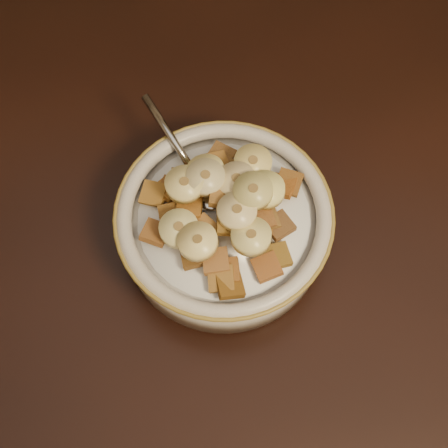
{
  "coord_description": "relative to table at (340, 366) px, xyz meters",
  "views": [
    {
      "loc": [
        -0.09,
        -0.12,
        1.25
      ],
      "look_at": [
        -0.11,
        0.1,
        0.78
      ],
      "focal_mm": 50.0,
      "sensor_mm": 36.0,
      "label": 1
    }
  ],
  "objects": [
    {
      "name": "cereal_square_1",
      "position": [
        -0.1,
        0.08,
        0.08
      ],
      "size": [
        0.02,
        0.02,
        0.01
      ],
      "primitive_type": "cube",
      "rotation": [
        0.12,
        -0.01,
        1.65
      ],
      "color": "brown",
      "rests_on": "milk"
    },
    {
      "name": "cereal_bowl",
      "position": [
        -0.11,
        0.1,
        0.04
      ],
      "size": [
        0.17,
        0.17,
        0.04
      ],
      "primitive_type": "cylinder",
      "color": "silver",
      "rests_on": "table"
    },
    {
      "name": "cereal_square_9",
      "position": [
        -0.14,
        0.12,
        0.07
      ],
      "size": [
        0.03,
        0.03,
        0.01
      ],
      "primitive_type": "cube",
      "rotation": [
        0.09,
        -0.05,
        1.13
      ],
      "color": "brown",
      "rests_on": "milk"
    },
    {
      "name": "cereal_square_13",
      "position": [
        -0.13,
        0.1,
        0.08
      ],
      "size": [
        0.02,
        0.02,
        0.01
      ],
      "primitive_type": "cube",
      "rotation": [
        -0.23,
        -0.08,
        0.03
      ],
      "color": "#92561B",
      "rests_on": "milk"
    },
    {
      "name": "cereal_square_4",
      "position": [
        -0.07,
        0.06,
        0.07
      ],
      "size": [
        0.03,
        0.03,
        0.01
      ],
      "primitive_type": "cube",
      "rotation": [
        -0.14,
        0.05,
        2.01
      ],
      "color": "brown",
      "rests_on": "milk"
    },
    {
      "name": "cereal_square_3",
      "position": [
        -0.06,
        0.13,
        0.07
      ],
      "size": [
        0.03,
        0.03,
        0.01
      ],
      "primitive_type": "cube",
      "rotation": [
        -0.21,
        0.15,
        1.23
      ],
      "color": "#985420",
      "rests_on": "milk"
    },
    {
      "name": "cereal_square_15",
      "position": [
        -0.1,
        0.13,
        0.07
      ],
      "size": [
        0.03,
        0.03,
        0.01
      ],
      "primitive_type": "cube",
      "rotation": [
        -0.18,
        -0.09,
        2.8
      ],
      "color": "brown",
      "rests_on": "milk"
    },
    {
      "name": "cereal_square_31",
      "position": [
        -0.15,
        0.09,
        0.07
      ],
      "size": [
        0.03,
        0.03,
        0.01
      ],
      "primitive_type": "cube",
      "rotation": [
        -0.11,
        -0.08,
        0.3
      ],
      "color": "brown",
      "rests_on": "milk"
    },
    {
      "name": "cereal_square_27",
      "position": [
        -0.12,
        0.08,
        0.08
      ],
      "size": [
        0.03,
        0.03,
        0.01
      ],
      "primitive_type": "cube",
      "rotation": [
        -0.02,
        -0.14,
        0.9
      ],
      "color": "brown",
      "rests_on": "milk"
    },
    {
      "name": "banana_slice_8",
      "position": [
        -0.08,
        0.11,
        0.09
      ],
      "size": [
        0.04,
        0.04,
        0.01
      ],
      "primitive_type": "cylinder",
      "rotation": [
        -0.03,
        -0.09,
        0.63
      ],
      "color": "#CFC676",
      "rests_on": "milk"
    },
    {
      "name": "cereal_square_10",
      "position": [
        -0.1,
        0.04,
        0.07
      ],
      "size": [
        0.03,
        0.03,
        0.01
      ],
      "primitive_type": "cube",
      "rotation": [
        0.23,
        0.12,
        1.88
      ],
      "color": "brown",
      "rests_on": "milk"
    },
    {
      "name": "cereal_square_0",
      "position": [
        -0.14,
        0.13,
        0.07
      ],
      "size": [
        0.02,
        0.02,
        0.01
      ],
      "primitive_type": "cube",
      "rotation": [
        -0.04,
        -0.01,
        0.1
      ],
      "color": "brown",
      "rests_on": "milk"
    },
    {
      "name": "cereal_square_8",
      "position": [
        -0.08,
        0.11,
        0.08
      ],
      "size": [
        0.02,
        0.02,
        0.01
      ],
      "primitive_type": "cube",
      "rotation": [
        -0.1,
        0.04,
        2.89
      ],
      "color": "brown",
      "rests_on": "milk"
    },
    {
      "name": "cereal_square_11",
      "position": [
        -0.06,
        0.09,
        0.07
      ],
      "size": [
        0.03,
        0.03,
        0.01
      ],
      "primitive_type": "cube",
      "rotation": [
        0.01,
        0.05,
        2.24
      ],
      "color": "brown",
      "rests_on": "milk"
    },
    {
      "name": "table",
      "position": [
        0.0,
        0.0,
        0.0
      ],
      "size": [
        1.44,
        0.97,
        0.04
      ],
      "primitive_type": "cube",
      "rotation": [
        0.0,
        0.0,
        0.05
      ],
      "color": "black",
      "rests_on": "floor"
    },
    {
      "name": "cereal_square_16",
      "position": [
        -0.09,
        0.1,
        0.08
      ],
      "size": [
        0.03,
        0.03,
        0.01
      ],
      "primitive_type": "cube",
      "rotation": [
        0.09,
        -0.14,
        2.76
      ],
      "color": "brown",
      "rests_on": "milk"
    },
    {
      "name": "cereal_square_28",
      "position": [
        -0.07,
        0.09,
        0.07
      ],
      "size": [
        0.03,
        0.03,
        0.01
      ],
      "primitive_type": "cube",
      "rotation": [
        0.1,
        0.05,
        1.93
      ],
      "color": "brown",
      "rests_on": "milk"
    },
    {
      "name": "cereal_square_12",
      "position": [
        -0.06,
        0.07,
        0.07
      ],
      "size": [
        0.03,
        0.03,
        0.01
      ],
      "primitive_type": "cube",
      "rotation": [
        0.04,
        0.02,
        1.93
      ],
      "color": "brown",
      "rests_on": "milk"
    },
    {
      "name": "spoon",
      "position": [
        -0.12,
        0.12,
        0.07
      ],
      "size": [
        0.05,
        0.05,
        0.01
      ],
      "primitive_type": "ellipsoid",
      "rotation": [
        0.0,
        0.0,
        3.81
      ],
      "color": "#949494",
      "rests_on": "cereal_bowl"
    },
    {
      "name": "cereal_square_5",
      "position": [
        -0.13,
        0.06,
        0.07
      ],
      "size": [
        0.03,
        0.03,
        0.01
      ],
      "primitive_type": "cube",
      "rotation": [
        -0.16,
        -0.12,
        0.32
      ],
      "color": "brown",
      "rests_on": "milk"
    },
    {
      "name": "cereal_square_2",
      "position": [
        -0.1,
        0.05,
        0.07
      ],
      "size": [
        0.02,
        0.02,
        0.01
      ],
      "primitive_type": "cube",
      "rotation": [
        -0.2,
        -0.02,
        1.76
      ],
      "color": "#985E2C",
      "rests_on": "milk"
    },
    {
      "name": "banana_slice_5",
      "position": [
        -0.14,
        0.11,
        0.09
      ],
      "size": [
        0.03,
        0.03,
        0.01
      ],
      "primitive_type": "cylinder",
      "rotation": [
        -0.04,
        0.04,
        1.56
      ],
      "color": "#F7E492",
      "rests_on": "milk"
    },
    {
      "name": "banana_slice_1",
      "position": [
        -0.12,
        0.07,
        0.09
      ],
      "size": [
        0.03,
        0.03,
        0.02
      ],
      "primitive_type": "cylinder",
      "rotation": [
        -0.12,
        -0.13,
        0.07
      ],
      "color": "#FFDF8B",
      "rests_on": "milk"
    },
    {
      "name": "banana_slice_7",
      "position": [
        -0.12,
        0.12,
        0.09
      ],
      "size": [
        0.04,
        0.04,
        0.01
      ],
      "primitive_type": "cylinder",
      "rotation": [
        0.02,
        -0.01,
        2.23
      ],
      "color": "beige",
      "rests_on": "milk"
    },
    {
      "name": "milk",
      "position": [
        -0.11,
        0.1,
        0.06
      ],
      "size": [
        0.14,
        0.14,
        0.0
      ],
      "primitive_type": "cylinder",
      "color": "white",
      "rests_on": "cereal_bowl"
    },
    {
      "name": "cereal_square_21",
      "position": [
        -0.1,
        0.04,
        0.07
      ],
      "size": [
        0.02,
        0.02,
        0.01
      ],
      "primitive_type": "cube",
      "rotation": [
        -0.18,
        -0.17,
        1.73
      ],
      "color": "olive",
      "rests_on": "milk"
    },
    {
      "name": "cereal_square_17",
      "position": [
        -0.12,
        0.14,
        0.07
      ],
      "size": [
        0.03,
        0.03,
        0.01
      ],
      "primitive_type": "cube",
      "rotation": [
        0.22,
        -0.03,
        2.01
      ],
      "color": "brown",
      "rests_on": "milk"
    },
    {
      "name": "banana_slice_9",
      "position": [
        -0.14,
        0.08,
        0.08
      ],
      "size": [
        0.04,
        0.04,
        0.01
      ],
      "primitive_type": "cylinder",
      "rotation": [
        -0.03,
        0.01,
        2.5
      ],
      "color": "#D4CB89",
      "rests_on": "milk"
    },
    {
      "name": "cereal_square_22",
      "position": [
        -0.11,
        0.12,
        0.08
      ],
      "size": [
        0.03,
        0.03,
        0.01
      ],
      "primitive_type": "cube",
      "rotation": [
        0.0,
        -0.13,
        2.65
      ],
      "color": "olive",
      "rests_on": "milk"
    },
    {
      "name": "banana_slice_0",
      "position": [
        -0.1,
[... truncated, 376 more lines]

